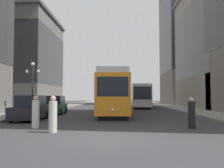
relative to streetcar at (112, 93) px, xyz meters
The scene contains 13 objects.
ground_plane 13.49m from the streetcar, 88.91° to the right, with size 200.00×200.00×0.00m, color #38383A.
sidewalk_left 28.16m from the streetcar, 108.24° to the left, with size 3.39×120.00×0.15m, color gray.
sidewalk_right 28.32m from the streetcar, 70.78° to the left, with size 3.39×120.00×0.15m, color gray.
streetcar is the anchor object (origin of this frame).
transit_bus 15.60m from the streetcar, 75.55° to the left, with size 3.03×12.90×3.45m.
parked_car_left_near 6.01m from the streetcar, behind, with size 2.04×4.68×1.82m.
parked_car_left_mid 8.24m from the streetcar, 135.40° to the right, with size 2.05×4.59×1.82m.
pedestrian_crossing_near 10.97m from the streetcar, 110.97° to the right, with size 0.40×0.40×1.79m.
pedestrian_crossing_far 12.13m from the streetcar, 101.96° to the right, with size 0.40×0.40×1.77m.
pedestrian_on_sidewalk 11.15m from the streetcar, 65.25° to the right, with size 0.38×0.38×1.70m.
lamp_post_left_near 7.81m from the streetcar, behind, with size 1.41×0.36×4.89m.
building_left_corner 23.76m from the streetcar, 132.58° to the left, with size 10.85×15.50×15.18m.
building_right_midblock 39.45m from the streetcar, 62.99° to the left, with size 12.45×15.72×29.31m.
Camera 1 is at (0.50, -10.46, 1.73)m, focal length 39.93 mm.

